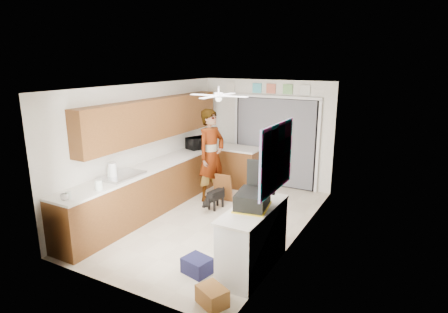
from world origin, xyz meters
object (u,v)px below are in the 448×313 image
at_px(cup, 64,197).
at_px(man, 211,155).
at_px(soap_bottle, 110,170).
at_px(cardboard_box, 212,296).
at_px(paper_towel_roll, 113,171).
at_px(microwave, 198,143).
at_px(suitcase, 252,200).
at_px(navy_crate, 197,265).
at_px(dog, 216,198).

distance_m(cup, man, 3.23).
xyz_separation_m(soap_bottle, cardboard_box, (2.64, -1.03, -0.97)).
bearing_deg(cardboard_box, paper_towel_roll, 158.19).
height_order(microwave, soap_bottle, soap_bottle).
bearing_deg(microwave, paper_towel_roll, -161.27).
bearing_deg(suitcase, paper_towel_roll, 169.47).
distance_m(navy_crate, dog, 2.40).
bearing_deg(dog, man, 138.27).
distance_m(soap_bottle, man, 2.24).
relative_size(soap_bottle, man, 0.15).
bearing_deg(paper_towel_roll, microwave, 88.34).
bearing_deg(microwave, cup, -159.13).
height_order(soap_bottle, cup, soap_bottle).
height_order(cardboard_box, dog, dog).
distance_m(suitcase, cardboard_box, 1.38).
relative_size(microwave, soap_bottle, 1.69).
relative_size(paper_towel_roll, dog, 0.52).
distance_m(suitcase, navy_crate, 1.23).
height_order(cardboard_box, man, man).
bearing_deg(soap_bottle, cardboard_box, -21.31).
bearing_deg(soap_bottle, microwave, 87.35).
bearing_deg(cardboard_box, cup, -178.85).
bearing_deg(cup, microwave, 90.48).
height_order(microwave, man, man).
height_order(cup, dog, cup).
height_order(cup, navy_crate, cup).
bearing_deg(navy_crate, cup, -163.80).
xyz_separation_m(microwave, dog, (1.02, -0.94, -0.86)).
height_order(suitcase, navy_crate, suitcase).
xyz_separation_m(microwave, suitcase, (2.58, -2.65, -0.02)).
bearing_deg(man, paper_towel_roll, 171.99).
bearing_deg(soap_bottle, man, 69.09).
relative_size(suitcase, cardboard_box, 1.46).
height_order(paper_towel_roll, suitcase, paper_towel_roll).
height_order(soap_bottle, navy_crate, soap_bottle).
height_order(microwave, paper_towel_roll, paper_towel_roll).
height_order(navy_crate, dog, dog).
height_order(soap_bottle, paper_towel_roll, soap_bottle).
relative_size(soap_bottle, paper_towel_roll, 1.03).
bearing_deg(soap_bottle, cup, -81.94).
height_order(cardboard_box, navy_crate, cardboard_box).
bearing_deg(suitcase, dog, 122.74).
relative_size(cup, man, 0.06).
distance_m(cup, paper_towel_roll, 1.10).
relative_size(soap_bottle, cardboard_box, 0.79).
bearing_deg(man, navy_crate, -141.77).
bearing_deg(cup, soap_bottle, 98.06).
height_order(microwave, cardboard_box, microwave).
height_order(paper_towel_roll, dog, paper_towel_roll).
bearing_deg(soap_bottle, suitcase, -0.52).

